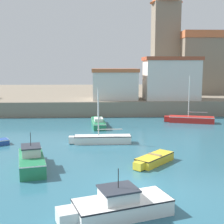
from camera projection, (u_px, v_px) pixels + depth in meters
The scene contains 11 objects.
ground_plane at pixel (141, 188), 17.56m from camera, with size 200.00×200.00×0.00m, color #2D667A.
quay_seawall at pixel (110, 96), 61.35m from camera, with size 120.00×40.00×2.05m, color gray.
sailboat_green_1 at pixel (98, 122), 35.58m from camera, with size 1.75×6.09×4.37m.
motorboat_white_3 at pixel (119, 205), 14.21m from camera, with size 5.42×3.14×2.25m.
sailboat_white_4 at pixel (101, 139), 27.63m from camera, with size 5.50×1.24×4.60m.
sailboat_red_5 at pixel (190, 119), 37.77m from camera, with size 5.99×2.86×5.63m.
motorboat_green_6 at pixel (31, 160), 20.79m from camera, with size 2.65×5.35×2.45m.
dinghy_yellow_7 at pixel (154, 159), 21.82m from camera, with size 3.29×3.47×0.68m.
church at pixel (191, 58), 57.15m from camera, with size 13.88×14.74×17.59m.
harbor_shed_mid_row at pixel (115, 84), 44.86m from camera, with size 6.56×5.40×4.38m.
harbor_shed_far_end at pixel (171, 78), 44.50m from camera, with size 7.86×5.15×6.03m.
Camera 1 is at (-2.39, -16.66, 6.79)m, focal length 50.00 mm.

